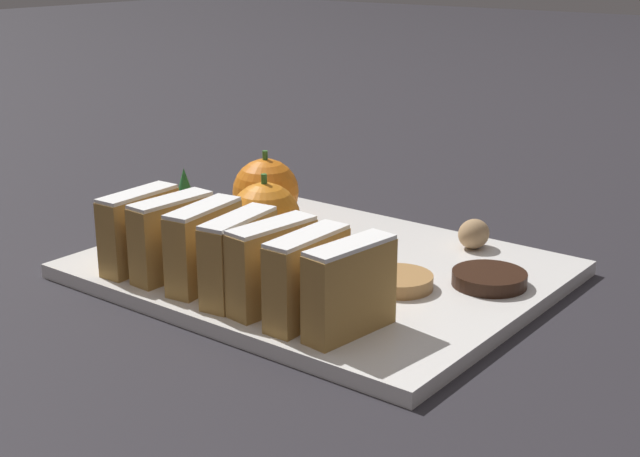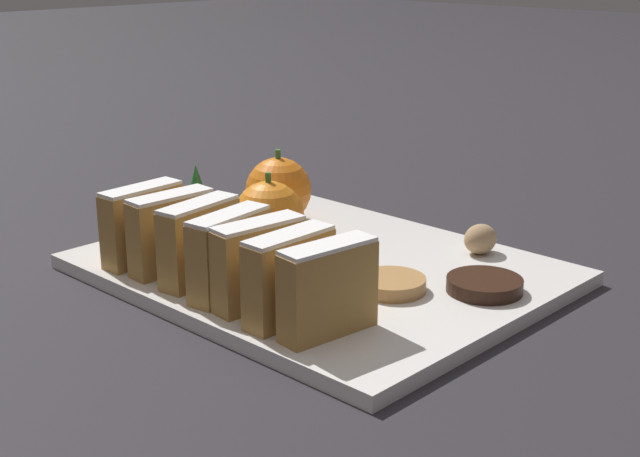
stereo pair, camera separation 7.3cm
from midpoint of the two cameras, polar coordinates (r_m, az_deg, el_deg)
The scene contains 15 objects.
ground_plane at distance 0.75m, azimuth 2.81°, elevation -3.12°, with size 6.00×6.00×0.00m, color #28262B.
serving_platter at distance 0.74m, azimuth 2.82°, elevation -2.69°, with size 0.29×0.36×0.01m.
stollen_slice_front at distance 0.60m, azimuth 4.03°, elevation -3.97°, with size 0.07×0.03×0.06m.
stollen_slice_second at distance 0.62m, azimuth 1.40°, elevation -3.20°, with size 0.07×0.02×0.06m.
stollen_slice_third at distance 0.64m, azimuth -0.68°, elevation -2.34°, with size 0.07×0.03×0.06m.
stollen_slice_fourth at distance 0.67m, azimuth -2.93°, elevation -1.66°, with size 0.07×0.03×0.06m.
stollen_slice_fifth at distance 0.69m, azimuth -4.75°, elevation -0.93°, with size 0.07×0.03×0.06m.
stollen_slice_sixth at distance 0.72m, azimuth -6.62°, elevation -0.31°, with size 0.07×0.03×0.06m.
stollen_slice_back at distance 0.74m, azimuth -8.54°, elevation 0.22°, with size 0.07×0.03×0.06m.
orange_near at distance 0.84m, azimuth -0.19°, elevation 2.43°, with size 0.06×0.06×0.07m.
orange_far at distance 0.76m, azimuth -0.56°, elevation 0.74°, with size 0.06×0.06×0.07m.
walnut at distance 0.78m, azimuth 12.90°, elevation -0.70°, with size 0.03×0.03×0.03m.
chocolate_cookie at distance 0.70m, azimuth 13.47°, elevation -3.59°, with size 0.06×0.06×0.01m.
gingerbread_cookie at distance 0.69m, azimuth 7.64°, elevation -3.61°, with size 0.05×0.05×0.01m.
evergreen_sprig at distance 0.82m, azimuth -5.38°, elevation 1.97°, with size 0.04×0.04×0.06m.
Camera 2 is at (-0.50, -0.48, 0.27)m, focal length 50.00 mm.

